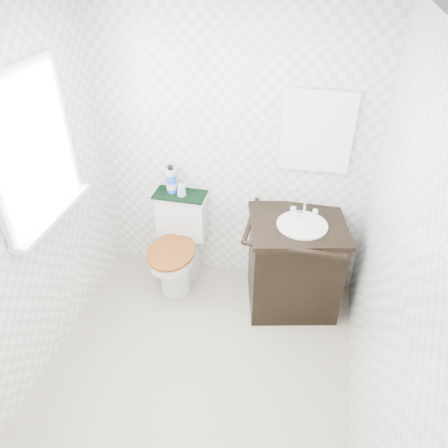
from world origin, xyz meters
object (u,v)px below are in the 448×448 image
at_px(toilet, 179,247).
at_px(cup, 182,190).
at_px(mouthwash_bottle, 171,180).
at_px(trash_bin, 277,271).
at_px(vanity, 294,262).

height_order(toilet, cup, cup).
xyz_separation_m(toilet, mouthwash_bottle, (-0.08, 0.14, 0.59)).
bearing_deg(mouthwash_bottle, trash_bin, -1.82).
bearing_deg(mouthwash_bottle, cup, -21.09).
height_order(trash_bin, cup, cup).
height_order(vanity, cup, cup).
distance_m(toilet, vanity, 1.01).
distance_m(trash_bin, cup, 1.11).
bearing_deg(toilet, mouthwash_bottle, 117.65).
bearing_deg(toilet, trash_bin, 7.55).
distance_m(vanity, mouthwash_bottle, 1.22).
bearing_deg(trash_bin, vanity, -51.70).
relative_size(vanity, cup, 9.67).
bearing_deg(vanity, toilet, 176.40).
distance_m(toilet, trash_bin, 0.90).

